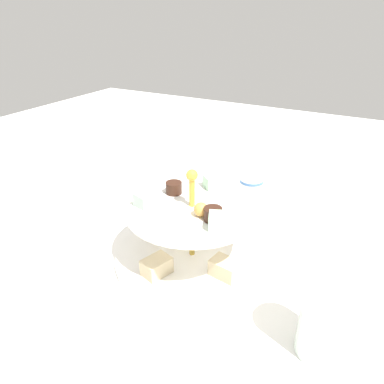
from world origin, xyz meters
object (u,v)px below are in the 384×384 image
Objects in this scene: teacup_with_saucer at (251,189)px; butter_knife_left at (31,376)px; water_glass_tall_right at (327,316)px; butter_knife_right at (342,235)px; tiered_serving_stand at (192,236)px; water_glass_short_left at (191,180)px.

butter_knife_left is (0.07, 0.60, -0.02)m from teacup_with_saucer.
butter_knife_right is (0.01, -0.31, -0.06)m from water_glass_tall_right.
butter_knife_left is at bearing 83.02° from teacup_with_saucer.
tiered_serving_stand is 0.27m from water_glass_tall_right.
butter_knife_right is at bearing -87.38° from water_glass_tall_right.
tiered_serving_stand reaches higher than teacup_with_saucer.
tiered_serving_stand reaches higher than water_glass_tall_right.
water_glass_tall_right reaches higher than butter_knife_right.
butter_knife_left is 1.00× the size of butter_knife_right.
water_glass_tall_right is 0.45m from teacup_with_saucer.
water_glass_short_left is at bearing 18.37° from teacup_with_saucer.
butter_knife_right is at bearing 163.05° from teacup_with_saucer.
water_glass_tall_right is 1.86× the size of water_glass_short_left.
water_glass_tall_right is (-0.25, 0.10, 0.02)m from tiered_serving_stand.
butter_knife_right is at bearing 68.35° from butter_knife_left.
teacup_with_saucer reaches higher than butter_knife_left.
teacup_with_saucer is at bearing -57.59° from water_glass_tall_right.
water_glass_tall_right is 0.77× the size of butter_knife_right.
butter_knife_right is (-0.23, 0.07, -0.02)m from teacup_with_saucer.
water_glass_tall_right is 0.77× the size of butter_knife_left.
butter_knife_right is (-0.30, -0.53, 0.00)m from butter_knife_left.
butter_knife_right is at bearing -138.03° from tiered_serving_stand.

